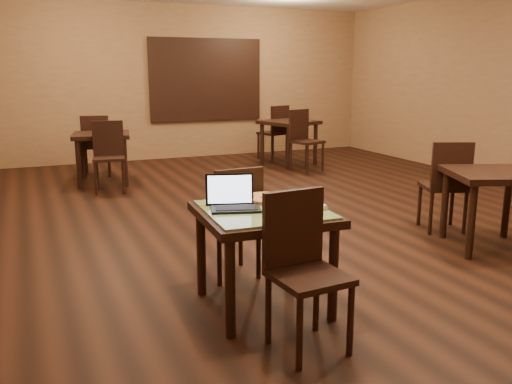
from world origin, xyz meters
name	(u,v)px	position (x,y,z in m)	size (l,w,h in m)	color
ground	(296,216)	(0.00, 0.00, 0.00)	(10.00, 10.00, 0.00)	black
wall_back	(182,83)	(0.00, 5.00, 1.50)	(8.00, 0.02, 3.00)	#916F4A
mural	(206,80)	(0.50, 4.96, 1.55)	(2.34, 0.05, 1.64)	#26538C
tiled_table	(264,222)	(-1.42, -2.20, 0.66)	(0.97, 0.97, 0.76)	black
chair_main_near	(302,261)	(-1.43, -2.81, 0.57)	(0.47, 0.47, 1.01)	black
chair_main_far	(234,216)	(-1.42, -1.58, 0.55)	(0.45, 0.45, 0.97)	black
laptop	(233,200)	(-1.62, -2.09, 0.83)	(0.41, 0.37, 0.24)	black
plate	(302,210)	(-1.20, -2.38, 0.77)	(0.26, 0.26, 0.01)	white
pizza_slice	(302,208)	(-1.20, -2.38, 0.79)	(0.21, 0.21, 0.02)	#F8E6A5
pizza_pan	(265,200)	(-1.30, -1.96, 0.77)	(0.39, 0.39, 0.01)	silver
pizza_whole	(265,198)	(-1.30, -1.96, 0.78)	(0.35, 0.35, 0.02)	#F8E6A5
spatula	(269,197)	(-1.28, -1.98, 0.79)	(0.10, 0.24, 0.01)	silver
napkin_roll	(321,205)	(-1.02, -2.34, 0.78)	(0.06, 0.18, 0.04)	white
other_table_a	(289,128)	(1.57, 3.35, 0.69)	(1.12, 1.12, 0.83)	black
other_table_a_chair_near	(303,136)	(1.54, 2.72, 0.60)	(0.59, 0.59, 1.07)	black
other_table_a_chair_far	(276,129)	(1.60, 3.98, 0.60)	(0.59, 0.59, 1.07)	black
other_table_b	(102,142)	(-1.88, 2.97, 0.66)	(0.97, 0.97, 0.79)	black
other_table_b_chair_near	(109,152)	(-1.86, 2.37, 0.58)	(0.51, 0.51, 1.02)	black
other_table_b_chair_far	(96,142)	(-1.89, 3.57, 0.58)	(0.51, 0.51, 1.02)	black
other_table_c	(493,184)	(1.23, -1.81, 0.65)	(1.08, 1.08, 0.78)	black
other_table_c_chair_far	(447,181)	(1.19, -1.22, 0.57)	(0.57, 0.57, 1.01)	black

